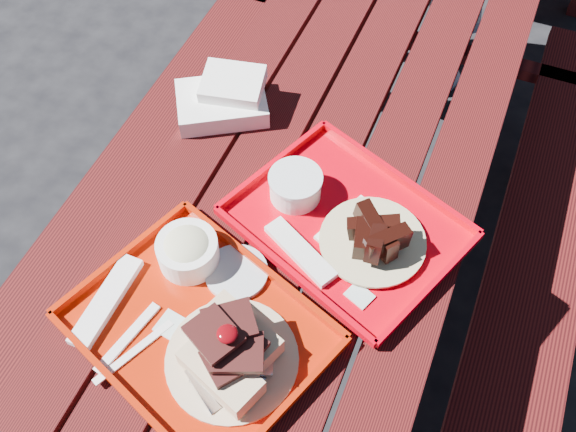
% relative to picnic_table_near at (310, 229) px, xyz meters
% --- Properties ---
extents(ground, '(60.00, 60.00, 0.00)m').
position_rel_picnic_table_near_xyz_m(ground, '(0.00, 0.00, -0.56)').
color(ground, black).
rests_on(ground, ground).
extents(picnic_table_near, '(1.41, 2.40, 0.75)m').
position_rel_picnic_table_near_xyz_m(picnic_table_near, '(0.00, 0.00, 0.00)').
color(picnic_table_near, '#4B0F0E').
rests_on(picnic_table_near, ground).
extents(near_tray, '(0.58, 0.52, 0.15)m').
position_rel_picnic_table_near_xyz_m(near_tray, '(-0.07, -0.41, 0.23)').
color(near_tray, '#B01C05').
rests_on(near_tray, picnic_table_near).
extents(far_tray, '(0.57, 0.51, 0.08)m').
position_rel_picnic_table_near_xyz_m(far_tray, '(0.10, -0.09, 0.21)').
color(far_tray, red).
rests_on(far_tray, picnic_table_near).
extents(white_cloth, '(0.27, 0.25, 0.09)m').
position_rel_picnic_table_near_xyz_m(white_cloth, '(-0.29, 0.14, 0.23)').
color(white_cloth, white).
rests_on(white_cloth, picnic_table_near).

